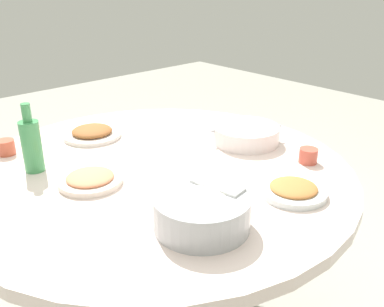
# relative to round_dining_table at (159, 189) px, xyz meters

# --- Properties ---
(round_dining_table) EXTENTS (1.36, 1.36, 0.75)m
(round_dining_table) POSITION_rel_round_dining_table_xyz_m (0.00, 0.00, 0.00)
(round_dining_table) COLOR #99999E
(round_dining_table) RESTS_ON ground
(rice_bowl) EXTENTS (0.26, 0.26, 0.10)m
(rice_bowl) POSITION_rel_round_dining_table_xyz_m (0.14, 0.37, 0.14)
(rice_bowl) COLOR #B2B5BA
(rice_bowl) RESTS_ON round_dining_table
(soup_bowl) EXTENTS (0.26, 0.26, 0.07)m
(soup_bowl) POSITION_rel_round_dining_table_xyz_m (-0.41, 0.05, 0.12)
(soup_bowl) COLOR white
(soup_bowl) RESTS_ON round_dining_table
(dish_tofu_braise) EXTENTS (0.20, 0.20, 0.04)m
(dish_tofu_braise) POSITION_rel_round_dining_table_xyz_m (-0.19, 0.44, 0.10)
(dish_tofu_braise) COLOR silver
(dish_tofu_braise) RESTS_ON round_dining_table
(dish_shrimp) EXTENTS (0.21, 0.21, 0.04)m
(dish_shrimp) POSITION_rel_round_dining_table_xyz_m (0.24, -0.05, 0.10)
(dish_shrimp) COLOR silver
(dish_shrimp) RESTS_ON round_dining_table
(dish_stirfry) EXTENTS (0.23, 0.23, 0.05)m
(dish_stirfry) POSITION_rel_round_dining_table_xyz_m (0.02, -0.41, 0.11)
(dish_stirfry) COLOR silver
(dish_stirfry) RESTS_ON round_dining_table
(green_bottle) EXTENTS (0.07, 0.07, 0.24)m
(green_bottle) POSITION_rel_round_dining_table_xyz_m (0.33, -0.27, 0.18)
(green_bottle) COLOR #409355
(green_bottle) RESTS_ON round_dining_table
(tea_cup_near) EXTENTS (0.07, 0.07, 0.05)m
(tea_cup_near) POSITION_rel_round_dining_table_xyz_m (-0.42, 0.33, 0.11)
(tea_cup_near) COLOR #CA513F
(tea_cup_near) RESTS_ON round_dining_table
(tea_cup_far) EXTENTS (0.07, 0.07, 0.06)m
(tea_cup_far) POSITION_rel_round_dining_table_xyz_m (0.35, -0.47, 0.12)
(tea_cup_far) COLOR #C9513A
(tea_cup_far) RESTS_ON round_dining_table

